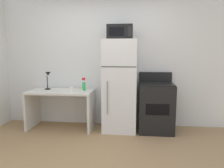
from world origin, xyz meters
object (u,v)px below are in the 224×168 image
Objects in this scene: spray_bottle at (84,85)px; oven_range at (156,107)px; desk_lamp at (48,78)px; microwave at (120,32)px; desk at (61,101)px; coffee_mug at (71,89)px; refrigerator at (120,86)px.

spray_bottle is 1.44m from oven_range.
microwave reaches higher than desk_lamp.
desk is 1.75m from microwave.
microwave is at bearing 5.85° from coffee_mug.
spray_bottle is 0.54× the size of microwave.
coffee_mug reaches higher than desk.
refrigerator is 1.56× the size of oven_range.
refrigerator is at bearing 7.16° from coffee_mug.
desk is 1.20m from refrigerator.
coffee_mug is 0.09× the size of oven_range.
coffee_mug is 0.06× the size of refrigerator.
refrigerator reaches higher than coffee_mug.
oven_range is (0.68, 0.02, -1.38)m from microwave.
refrigerator is at bearing -2.56° from desk_lamp.
oven_range is at bearing 2.07° from microwave.
microwave is 1.54m from oven_range.
spray_bottle is 1.22m from microwave.
refrigerator reaches higher than desk.
spray_bottle is (0.45, 0.05, 0.32)m from desk.
coffee_mug is at bearing -18.89° from desk_lamp.
spray_bottle is at bearing 6.66° from desk.
desk_lamp reaches higher than desk.
desk is 0.37m from coffee_mug.
desk is at bearing 157.83° from coffee_mug.
spray_bottle reaches higher than desk.
desk is 2.72× the size of microwave.
desk_lamp is 1.42× the size of spray_bottle.
refrigerator is 3.74× the size of microwave.
desk_lamp is 1.68m from microwave.
refrigerator is at bearing -179.71° from oven_range.
refrigerator is (0.91, 0.11, 0.06)m from coffee_mug.
coffee_mug is at bearing -22.17° from desk.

